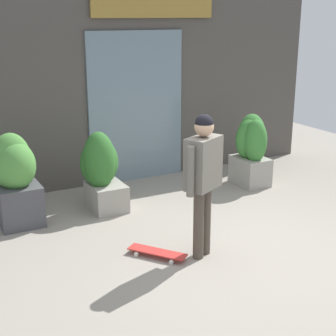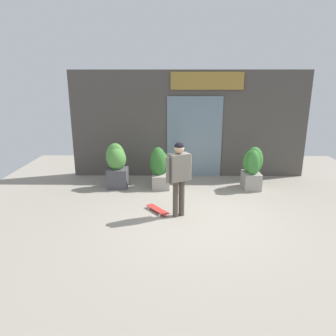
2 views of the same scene
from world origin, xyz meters
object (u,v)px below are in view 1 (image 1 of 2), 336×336
skateboard (157,252)px  planter_box_left (16,177)px  planter_box_right (101,170)px  planter_box_mid (251,147)px  skateboarder (203,171)px

skateboard → planter_box_left: size_ratio=0.53×
planter_box_right → planter_box_mid: size_ratio=0.99×
skateboarder → planter_box_left: 2.71m
planter_box_left → planter_box_right: bearing=1.2°
skateboard → planter_box_mid: 3.25m
planter_box_left → planter_box_mid: size_ratio=1.08×
planter_box_mid → skateboard: bearing=-147.0°
planter_box_mid → skateboarder: bearing=-138.1°
skateboarder → planter_box_mid: (2.18, 1.95, -0.42)m
planter_box_right → planter_box_mid: (2.70, -0.08, 0.05)m
skateboarder → skateboard: size_ratio=2.50×
skateboard → planter_box_right: bearing=-36.1°
planter_box_right → planter_box_mid: 2.70m
skateboarder → planter_box_mid: bearing=-75.5°
skateboarder → planter_box_left: bearing=14.0°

